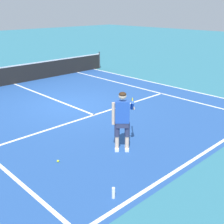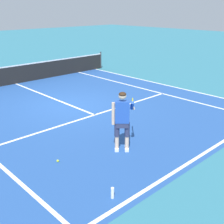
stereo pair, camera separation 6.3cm
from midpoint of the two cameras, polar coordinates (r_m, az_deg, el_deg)
The scene contains 11 objects.
ground_plane at distance 12.03m, azimuth -8.54°, elevation 1.30°, with size 80.00×80.00×0.00m, color teal.
court_inner_surface at distance 11.60m, azimuth -6.94°, elevation 0.68°, with size 10.98×11.18×0.00m, color #234C93.
line_baseline at distance 8.29m, azimuth 16.54°, elevation -8.27°, with size 10.98×0.10×0.01m, color white.
line_service at distance 10.85m, azimuth -3.71°, elevation -0.58°, with size 8.23×0.10×0.01m, color white.
line_centre_service at distance 13.34m, azimuth -12.66°, elevation 2.92°, with size 0.10×6.40×0.01m, color white.
line_singles_right at distance 14.32m, azimuth 6.29°, elevation 4.47°, with size 0.10×10.78×0.01m, color white.
line_doubles_right at distance 15.37m, azimuth 9.62°, elevation 5.38°, with size 0.10×10.78×0.01m, color white.
tennis_net at distance 15.97m, azimuth -18.91°, elevation 6.96°, with size 11.96×0.08×1.07m.
tennis_player at distance 7.86m, azimuth 1.85°, elevation -1.07°, with size 1.15×0.75×1.71m.
tennis_ball_near_feet at distance 7.78m, azimuth -10.79°, elevation -9.44°, with size 0.07×0.07×0.07m, color #CCE02D.
water_bottle at distance 6.33m, azimuth -0.01°, elevation -15.61°, with size 0.07×0.07×0.25m, color white.
Camera 1 is at (-6.54, -9.34, 3.82)m, focal length 46.58 mm.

